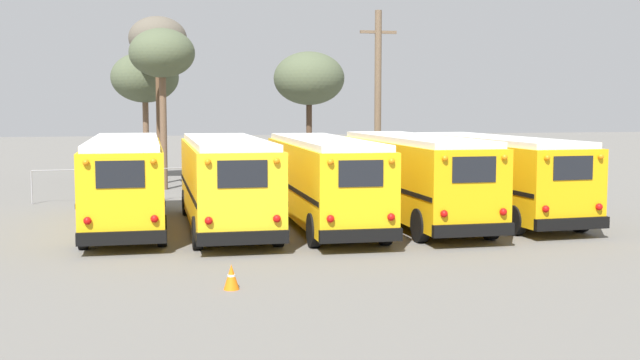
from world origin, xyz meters
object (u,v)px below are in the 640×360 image
Objects in this scene: school_bus_4 at (493,174)px; bare_tree_0 at (158,41)px; utility_pole at (378,98)px; bare_tree_2 at (309,79)px; school_bus_1 at (226,180)px; school_bus_3 at (414,176)px; traffic_cone at (231,277)px; bare_tree_1 at (145,78)px; school_bus_0 at (125,179)px; bare_tree_3 at (162,55)px; school_bus_2 at (323,178)px.

bare_tree_0 reaches higher than school_bus_4.
bare_tree_2 is at bearing 103.01° from utility_pole.
school_bus_1 is 6.55m from school_bus_3.
school_bus_3 is 19.18m from bare_tree_2.
bare_tree_2 reaches higher than traffic_cone.
school_bus_4 is 1.21× the size of utility_pole.
bare_tree_0 is 15.05× the size of traffic_cone.
utility_pole reaches higher than bare_tree_2.
traffic_cone is (1.86, -27.29, -5.28)m from bare_tree_1.
school_bus_1 is (3.27, -1.15, 0.01)m from school_bus_0.
bare_tree_0 is (-11.72, 15.26, 5.77)m from school_bus_4.
bare_tree_0 is at bearing 84.69° from school_bus_0.
bare_tree_2 is at bearing 60.75° from school_bus_0.
bare_tree_3 is (-1.76, 13.12, 4.86)m from school_bus_1.
utility_pole is at bearing 65.10° from traffic_cone.
school_bus_0 reaches higher than school_bus_2.
school_bus_1 is at bearing 179.93° from school_bus_3.
bare_tree_0 is (-8.45, 15.92, 5.73)m from school_bus_3.
bare_tree_0 is at bearing -75.05° from bare_tree_1.
bare_tree_3 is (0.15, -2.80, -0.89)m from bare_tree_0.
school_bus_2 is (6.55, -1.27, 0.01)m from school_bus_0.
bare_tree_1 is 0.98× the size of bare_tree_2.
school_bus_3 reaches higher than traffic_cone.
utility_pole reaches higher than bare_tree_1.
utility_pole is at bearing -12.23° from bare_tree_3.
bare_tree_1 reaches higher than school_bus_1.
bare_tree_0 is (-10.31, 5.00, 2.96)m from utility_pole.
school_bus_3 is at bearing -62.05° from bare_tree_0.
school_bus_1 is 17.49× the size of traffic_cone.
school_bus_4 is 17.70m from bare_tree_3.
bare_tree_1 reaches higher than school_bus_4.
bare_tree_1 is at bearing 104.95° from bare_tree_0.
school_bus_0 reaches higher than school_bus_4.
traffic_cone is (-7.33, -27.54, -5.30)m from bare_tree_2.
bare_tree_0 reaches higher than school_bus_3.
school_bus_1 reaches higher than traffic_cone.
school_bus_2 is 14.97m from bare_tree_3.
utility_pole is at bearing 65.04° from school_bus_2.
school_bus_3 is at bearing -63.73° from bare_tree_1.
bare_tree_3 reaches higher than bare_tree_1.
bare_tree_2 is 0.92× the size of bare_tree_3.
bare_tree_2 is 28.99m from traffic_cone.
school_bus_2 is at bearing -99.97° from bare_tree_2.
school_bus_1 is 8.91m from traffic_cone.
school_bus_0 is 3.47m from school_bus_1.
school_bus_4 is at bearing -55.20° from bare_tree_1.
utility_pole is at bearing 80.33° from school_bus_3.
school_bus_3 reaches higher than school_bus_0.
school_bus_1 is 20.28m from bare_tree_2.
school_bus_4 is at bearing 41.78° from traffic_cone.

